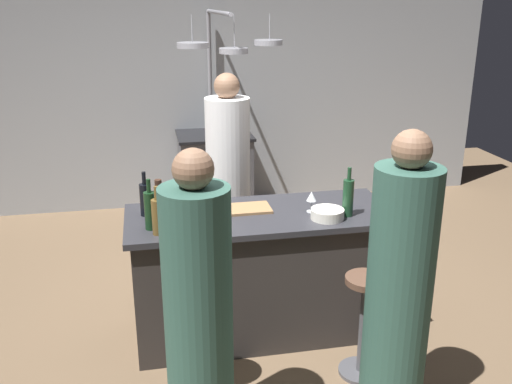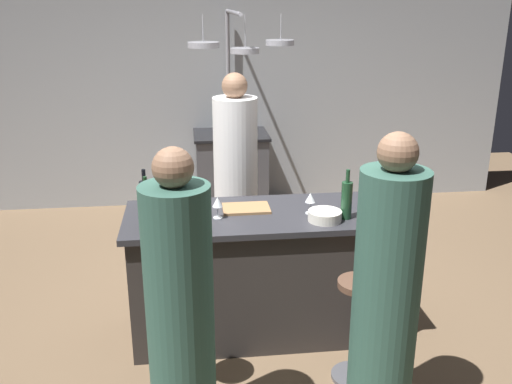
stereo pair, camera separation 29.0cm
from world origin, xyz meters
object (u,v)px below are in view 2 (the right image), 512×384
wine_bottle_amber (153,213)px  mixing_bowl_steel (190,211)px  wine_bottle_dark (145,196)px  wine_glass_near_left_guest (217,203)px  cutting_board (246,208)px  wine_glass_near_right_guest (310,199)px  pepper_mill (160,192)px  chef (236,184)px  guest_right (386,299)px  wine_bottle_green (347,199)px  stove_range (231,173)px  bar_stool_left (186,337)px  wine_bottle_red (147,207)px  bar_stool_right (357,326)px  guest_left (180,315)px  mixing_bowl_ceramic (325,216)px

wine_bottle_amber → mixing_bowl_steel: wine_bottle_amber is taller
wine_bottle_dark → wine_glass_near_left_guest: bearing=-19.7°
cutting_board → wine_bottle_dark: bearing=177.1°
wine_glass_near_right_guest → mixing_bowl_steel: size_ratio=0.79×
wine_glass_near_right_guest → pepper_mill: bearing=165.3°
chef → guest_right: 2.06m
wine_bottle_amber → wine_bottle_green: bearing=3.2°
wine_glass_near_left_guest → cutting_board: bearing=34.2°
stove_range → guest_right: 3.51m
bar_stool_left → chef: bearing=74.7°
guest_right → wine_glass_near_right_guest: 1.00m
wine_bottle_green → wine_glass_near_right_guest: 0.25m
stove_range → wine_bottle_red: bearing=-105.7°
wine_bottle_amber → bar_stool_right: bearing=-18.0°
wine_bottle_green → guest_right: bearing=-90.6°
wine_glass_near_right_guest → mixing_bowl_steel: wine_glass_near_right_guest is taller
pepper_mill → wine_glass_near_right_guest: (1.00, -0.26, 0.00)m
wine_glass_near_left_guest → chef: bearing=78.7°
pepper_mill → mixing_bowl_steel: 0.30m
cutting_board → wine_glass_near_right_guest: wine_glass_near_right_guest is taller
chef → bar_stool_left: (-0.44, -1.59, -0.42)m
wine_bottle_dark → wine_bottle_amber: size_ratio=0.98×
wine_bottle_red → wine_glass_near_left_guest: 0.46m
stove_range → chef: bearing=-92.8°
guest_left → wine_bottle_dark: 1.17m
wine_bottle_red → wine_glass_near_right_guest: wine_bottle_red is taller
mixing_bowl_steel → mixing_bowl_ceramic: 0.89m
mixing_bowl_ceramic → chef: bearing=112.7°
cutting_board → wine_bottle_red: wine_bottle_red is taller
stove_range → bar_stool_right: bearing=-80.3°
mixing_bowl_ceramic → wine_bottle_green: bearing=10.7°
stove_range → wine_glass_near_left_guest: bearing=-96.3°
guest_right → pepper_mill: size_ratio=7.95×
bar_stool_right → guest_right: size_ratio=0.41×
wine_bottle_red → wine_bottle_amber: (0.04, -0.09, -0.01)m
pepper_mill → wine_bottle_dark: wine_bottle_dark is taller
mixing_bowl_ceramic → wine_bottle_dark: bearing=165.6°
bar_stool_left → wine_bottle_dark: 1.00m
guest_left → wine_bottle_dark: (-0.23, 1.12, 0.26)m
wine_bottle_amber → mixing_bowl_ceramic: bearing=2.2°
wine_bottle_red → chef: bearing=59.3°
guest_left → stove_range: bearing=81.4°
stove_range → wine_glass_near_right_guest: wine_glass_near_right_guest is taller
stove_range → guest_left: guest_left is taller
guest_right → wine_bottle_dark: guest_right is taller
pepper_mill → wine_bottle_amber: (-0.02, -0.44, 0.01)m
bar_stool_right → cutting_board: size_ratio=2.12×
bar_stool_left → wine_glass_near_right_guest: size_ratio=4.66×
wine_bottle_green → bar_stool_left: bearing=-156.5°
wine_bottle_green → bar_stool_right: bearing=-93.8°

